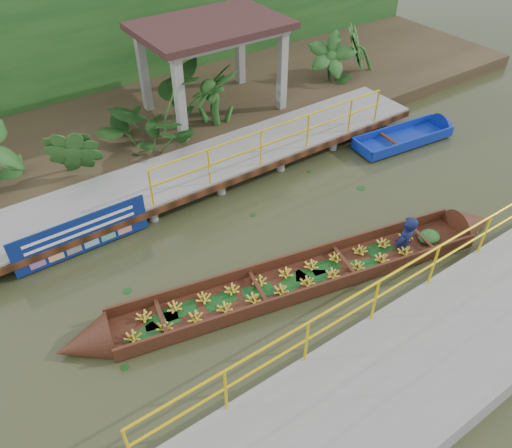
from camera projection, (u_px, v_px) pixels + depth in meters
ground at (246, 266)px, 11.37m from camera, size 80.00×80.00×0.00m
land_strip at (116, 125)px, 15.96m from camera, size 30.00×8.00×0.45m
far_dock at (175, 178)px, 13.23m from camera, size 16.00×2.06×1.66m
near_dock at (422, 367)px, 8.96m from camera, size 18.00×2.40×1.73m
pavilion at (211, 35)px, 14.84m from camera, size 4.40×3.00×3.00m
foliage_backdrop at (76, 46)px, 16.39m from camera, size 30.00×0.80×4.00m
vendor_boat at (316, 270)px, 10.93m from camera, size 10.38×3.15×2.22m
moored_blue_boat at (424, 132)px, 15.74m from camera, size 3.82×1.35×0.89m
blue_banner at (82, 235)px, 11.34m from camera, size 3.14×0.04×0.98m
tropical_plants at (209, 95)px, 14.74m from camera, size 14.67×1.67×2.08m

